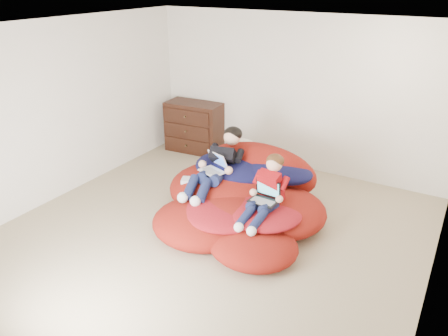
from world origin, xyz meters
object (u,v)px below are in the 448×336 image
at_px(laptop_white, 215,166).
at_px(laptop_black, 265,195).
at_px(beanbag_pile, 242,197).
at_px(younger_boy, 267,189).
at_px(older_boy, 220,161).
at_px(dresser, 194,127).

bearing_deg(laptop_white, laptop_black, -18.02).
distance_m(beanbag_pile, laptop_white, 0.56).
distance_m(laptop_white, laptop_black, 0.96).
height_order(younger_boy, laptop_black, younger_boy).
xyz_separation_m(beanbag_pile, older_boy, (-0.42, 0.11, 0.41)).
distance_m(dresser, older_boy, 2.14).
height_order(dresser, beanbag_pile, dresser).
relative_size(beanbag_pile, older_boy, 1.76).
bearing_deg(dresser, beanbag_pile, -41.22).
xyz_separation_m(dresser, laptop_white, (1.46, -1.67, 0.18)).
height_order(dresser, laptop_white, dresser).
relative_size(dresser, younger_boy, 1.13).
bearing_deg(younger_boy, laptop_black, -90.00).
distance_m(dresser, younger_boy, 3.07).
relative_size(older_boy, younger_boy, 1.43).
relative_size(older_boy, laptop_black, 3.81).
bearing_deg(older_boy, dresser, 133.55).
bearing_deg(laptop_black, younger_boy, 90.00).
bearing_deg(older_boy, laptop_black, -25.23).
distance_m(older_boy, younger_boy, 0.99).
xyz_separation_m(younger_boy, laptop_black, (0.00, -0.03, -0.07)).
bearing_deg(laptop_white, older_boy, 90.00).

